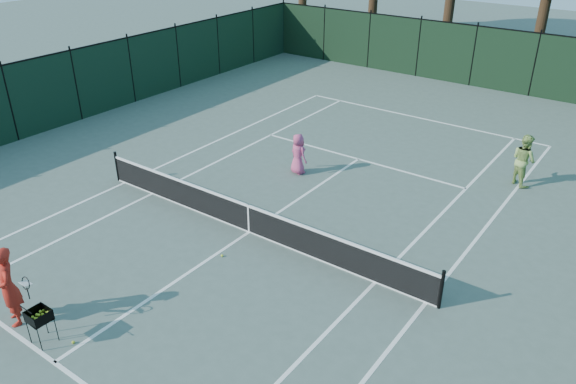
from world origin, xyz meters
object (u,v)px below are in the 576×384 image
Objects in this scene: player_pink at (298,154)px; loose_ball_midcourt at (222,256)px; player_green at (524,160)px; ball_hopper at (39,316)px; loose_ball_near_cart at (73,342)px; coach at (8,287)px.

loose_ball_midcourt is at bearing 120.20° from player_pink.
player_green is (6.58, 3.70, 0.16)m from player_pink.
player_pink reaches higher than ball_hopper.
coach is at bearing -169.71° from loose_ball_near_cart.
player_pink is (0.68, 10.23, -0.24)m from coach.
player_pink is 10.26m from ball_hopper.
player_pink is at bearing 64.95° from player_green.
ball_hopper is 12.50× the size of loose_ball_midcourt.
loose_ball_near_cart is (0.98, -9.93, -0.69)m from player_pink.
player_pink is 5.73m from loose_ball_midcourt.
loose_ball_midcourt is at bearing 82.22° from ball_hopper.
player_green is 26.21× the size of loose_ball_near_cart.
ball_hopper reaches higher than loose_ball_midcourt.
ball_hopper is 0.93m from loose_ball_near_cart.
coach is 28.43× the size of loose_ball_near_cart.
loose_ball_midcourt is (0.37, 4.41, 0.00)m from loose_ball_near_cart.
coach is at bearing -113.43° from loose_ball_midcourt.
player_green is 14.76m from loose_ball_near_cart.
coach reaches higher than player_green.
player_green is at bearing -134.27° from player_pink.
coach is 1.08× the size of player_green.
player_green is at bearing 69.46° from ball_hopper.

